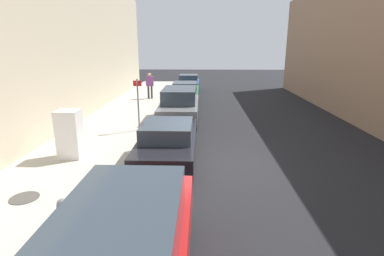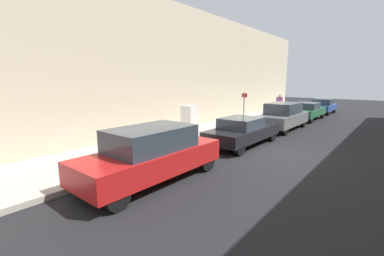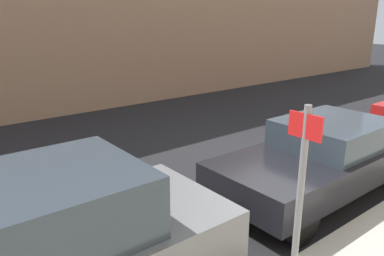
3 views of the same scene
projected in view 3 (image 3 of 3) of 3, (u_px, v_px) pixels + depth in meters
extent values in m
plane|color=black|center=(269.00, 165.00, 8.53)|extent=(80.00, 80.00, 0.00)
cube|color=#937056|center=(99.00, 2.00, 13.70)|extent=(2.26, 37.40, 7.46)
cylinder|color=slate|center=(298.00, 216.00, 3.75)|extent=(0.07, 0.07, 2.30)
cube|color=red|center=(305.00, 126.00, 3.47)|extent=(0.36, 0.02, 0.24)
cylinder|color=black|center=(383.00, 127.00, 10.19)|extent=(0.22, 0.68, 0.68)
cube|color=black|center=(323.00, 162.00, 7.04)|extent=(1.84, 4.68, 0.55)
cube|color=#2D3842|center=(333.00, 133.00, 7.03)|extent=(1.62, 1.97, 0.50)
cylinder|color=black|center=(301.00, 222.00, 5.48)|extent=(0.22, 0.69, 0.69)
cylinder|color=black|center=(226.00, 186.00, 6.67)|extent=(0.22, 0.69, 0.69)
cylinder|color=black|center=(335.00, 145.00, 8.75)|extent=(0.22, 0.69, 0.69)
cube|color=#2D3842|center=(11.00, 216.00, 3.61)|extent=(1.65, 2.60, 0.70)
cylinder|color=black|center=(134.00, 219.00, 5.57)|extent=(0.22, 0.69, 0.69)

